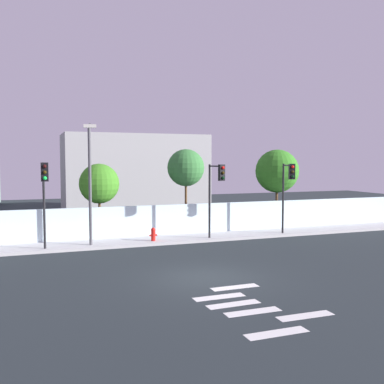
{
  "coord_description": "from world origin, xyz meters",
  "views": [
    {
      "loc": [
        -6.44,
        -15.76,
        4.57
      ],
      "look_at": [
        1.82,
        6.5,
        2.9
      ],
      "focal_mm": 41.41,
      "sensor_mm": 36.0,
      "label": 1
    }
  ],
  "objects_px": {
    "street_lamp_curbside": "(90,174)",
    "fire_hydrant": "(153,234)",
    "roadside_tree_rightmost": "(277,171)",
    "traffic_light_center": "(44,186)",
    "roadside_tree_midright": "(186,168)",
    "traffic_light_left": "(288,183)",
    "roadside_tree_midleft": "(99,184)",
    "traffic_light_right": "(216,185)"
  },
  "relations": [
    {
      "from": "roadside_tree_midleft",
      "to": "roadside_tree_rightmost",
      "type": "height_order",
      "value": "roadside_tree_rightmost"
    },
    {
      "from": "roadside_tree_midright",
      "to": "roadside_tree_rightmost",
      "type": "height_order",
      "value": "roadside_tree_rightmost"
    },
    {
      "from": "traffic_light_left",
      "to": "roadside_tree_midright",
      "type": "distance_m",
      "value": 6.33
    },
    {
      "from": "traffic_light_right",
      "to": "roadside_tree_midright",
      "type": "xyz_separation_m",
      "value": [
        -0.58,
        3.44,
        0.88
      ]
    },
    {
      "from": "traffic_light_center",
      "to": "roadside_tree_midright",
      "type": "xyz_separation_m",
      "value": [
        8.56,
        3.47,
        0.8
      ]
    },
    {
      "from": "roadside_tree_midright",
      "to": "traffic_light_right",
      "type": "bearing_deg",
      "value": -80.37
    },
    {
      "from": "fire_hydrant",
      "to": "roadside_tree_midright",
      "type": "relative_size",
      "value": 0.14
    },
    {
      "from": "traffic_light_left",
      "to": "street_lamp_curbside",
      "type": "distance_m",
      "value": 11.45
    },
    {
      "from": "traffic_light_right",
      "to": "roadside_tree_rightmost",
      "type": "relative_size",
      "value": 0.79
    },
    {
      "from": "traffic_light_right",
      "to": "roadside_tree_midleft",
      "type": "xyz_separation_m",
      "value": [
        -5.98,
        3.44,
        -0.02
      ]
    },
    {
      "from": "traffic_light_left",
      "to": "street_lamp_curbside",
      "type": "xyz_separation_m",
      "value": [
        -11.41,
        0.74,
        0.58
      ]
    },
    {
      "from": "traffic_light_left",
      "to": "street_lamp_curbside",
      "type": "relative_size",
      "value": 0.68
    },
    {
      "from": "traffic_light_right",
      "to": "roadside_tree_rightmost",
      "type": "xyz_separation_m",
      "value": [
        5.99,
        3.44,
        0.62
      ]
    },
    {
      "from": "traffic_light_left",
      "to": "roadside_tree_rightmost",
      "type": "height_order",
      "value": "roadside_tree_rightmost"
    },
    {
      "from": "traffic_light_center",
      "to": "roadside_tree_midleft",
      "type": "distance_m",
      "value": 4.7
    },
    {
      "from": "roadside_tree_midleft",
      "to": "traffic_light_right",
      "type": "bearing_deg",
      "value": -29.95
    },
    {
      "from": "traffic_light_left",
      "to": "traffic_light_right",
      "type": "distance_m",
      "value": 4.55
    },
    {
      "from": "traffic_light_center",
      "to": "roadside_tree_midleft",
      "type": "bearing_deg",
      "value": 47.66
    },
    {
      "from": "traffic_light_center",
      "to": "traffic_light_right",
      "type": "height_order",
      "value": "traffic_light_center"
    },
    {
      "from": "traffic_light_left",
      "to": "roadside_tree_midleft",
      "type": "relative_size",
      "value": 0.96
    },
    {
      "from": "street_lamp_curbside",
      "to": "fire_hydrant",
      "type": "relative_size",
      "value": 8.52
    },
    {
      "from": "traffic_light_left",
      "to": "roadside_tree_midleft",
      "type": "xyz_separation_m",
      "value": [
        -10.52,
        3.61,
        -0.05
      ]
    },
    {
      "from": "street_lamp_curbside",
      "to": "roadside_tree_midleft",
      "type": "distance_m",
      "value": 3.08
    },
    {
      "from": "traffic_light_center",
      "to": "roadside_tree_midright",
      "type": "distance_m",
      "value": 9.27
    },
    {
      "from": "roadside_tree_midleft",
      "to": "roadside_tree_rightmost",
      "type": "relative_size",
      "value": 0.83
    },
    {
      "from": "traffic_light_center",
      "to": "roadside_tree_rightmost",
      "type": "bearing_deg",
      "value": 12.93
    },
    {
      "from": "traffic_light_left",
      "to": "traffic_light_center",
      "type": "height_order",
      "value": "traffic_light_center"
    },
    {
      "from": "traffic_light_left",
      "to": "roadside_tree_midleft",
      "type": "height_order",
      "value": "roadside_tree_midleft"
    },
    {
      "from": "roadside_tree_midright",
      "to": "roadside_tree_rightmost",
      "type": "bearing_deg",
      "value": -0.0
    },
    {
      "from": "traffic_light_right",
      "to": "fire_hydrant",
      "type": "relative_size",
      "value": 5.76
    },
    {
      "from": "traffic_light_center",
      "to": "roadside_tree_midright",
      "type": "relative_size",
      "value": 0.82
    },
    {
      "from": "traffic_light_right",
      "to": "roadside_tree_midleft",
      "type": "height_order",
      "value": "roadside_tree_midleft"
    },
    {
      "from": "traffic_light_center",
      "to": "fire_hydrant",
      "type": "relative_size",
      "value": 5.92
    },
    {
      "from": "roadside_tree_rightmost",
      "to": "traffic_light_center",
      "type": "bearing_deg",
      "value": -167.07
    },
    {
      "from": "traffic_light_left",
      "to": "traffic_light_center",
      "type": "relative_size",
      "value": 0.98
    },
    {
      "from": "street_lamp_curbside",
      "to": "roadside_tree_midright",
      "type": "bearing_deg",
      "value": 24.59
    },
    {
      "from": "street_lamp_curbside",
      "to": "roadside_tree_midleft",
      "type": "xyz_separation_m",
      "value": [
        0.89,
        2.88,
        -0.64
      ]
    },
    {
      "from": "traffic_light_right",
      "to": "roadside_tree_rightmost",
      "type": "height_order",
      "value": "roadside_tree_rightmost"
    },
    {
      "from": "roadside_tree_midright",
      "to": "roadside_tree_rightmost",
      "type": "relative_size",
      "value": 0.99
    },
    {
      "from": "roadside_tree_midleft",
      "to": "traffic_light_center",
      "type": "bearing_deg",
      "value": -132.34
    },
    {
      "from": "traffic_light_right",
      "to": "traffic_light_left",
      "type": "bearing_deg",
      "value": -2.13
    },
    {
      "from": "traffic_light_center",
      "to": "roadside_tree_midleft",
      "type": "xyz_separation_m",
      "value": [
        3.17,
        3.47,
        -0.1
      ]
    }
  ]
}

